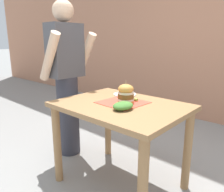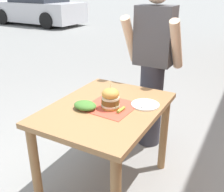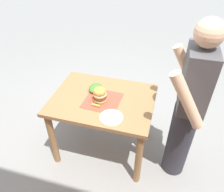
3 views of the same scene
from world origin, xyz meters
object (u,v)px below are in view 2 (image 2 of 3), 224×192
Objects in this scene: sandwich at (110,98)px; side_plate_with_forks at (145,105)px; patio_table at (106,122)px; side_salad at (85,105)px; parked_car_mid_block at (38,7)px; diner_across_table at (153,66)px; pickle_spear at (121,110)px.

side_plate_with_forks is (0.21, 0.18, -0.08)m from sandwich.
side_plate_with_forks is at bearing 40.17° from sandwich.
sandwich is (0.05, -0.01, 0.22)m from patio_table.
side_salad is 10.63m from parked_car_mid_block.
parked_car_mid_block is (-7.69, 7.34, 0.09)m from patio_table.
diner_across_table reaches higher than side_plate_with_forks.
sandwich is 0.20m from side_salad.
patio_table is 5.46× the size of sandwich.
diner_across_table is (-0.08, 0.85, 0.10)m from pickle_spear.
side_plate_with_forks is (0.12, 0.19, -0.01)m from pickle_spear.
side_plate_with_forks is at bearing 58.67° from pickle_spear.
diner_across_table is 10.13m from parked_car_mid_block.
side_plate_with_forks is (0.26, 0.17, 0.14)m from patio_table.
diner_across_table is (0.06, 0.83, 0.25)m from patio_table.
pickle_spear is at bearing -43.22° from parked_car_mid_block.
patio_table is at bearing -94.49° from diner_across_table.
sandwich is 0.11× the size of diner_across_table.
side_plate_with_forks is at bearing 32.57° from patio_table.
side_salad is (-0.37, -0.28, 0.02)m from side_plate_with_forks.
diner_across_table reaches higher than parked_car_mid_block.
patio_table is at bearing 170.37° from pickle_spear.
diner_across_table is at bearing 85.51° from patio_table.
side_plate_with_forks is 1.22× the size of side_salad.
pickle_spear is at bearing -9.63° from patio_table.
diner_across_table is (0.18, 0.94, 0.09)m from side_salad.
pickle_spear is (0.09, -0.01, -0.07)m from sandwich.
pickle_spear is 0.22m from side_plate_with_forks.
patio_table is 0.62× the size of diner_across_table.
side_salad is at bearing -142.97° from side_plate_with_forks.
sandwich is at bearing 172.61° from pickle_spear.
patio_table is 0.87m from diner_across_table.
side_salad is at bearing -147.50° from sandwich.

